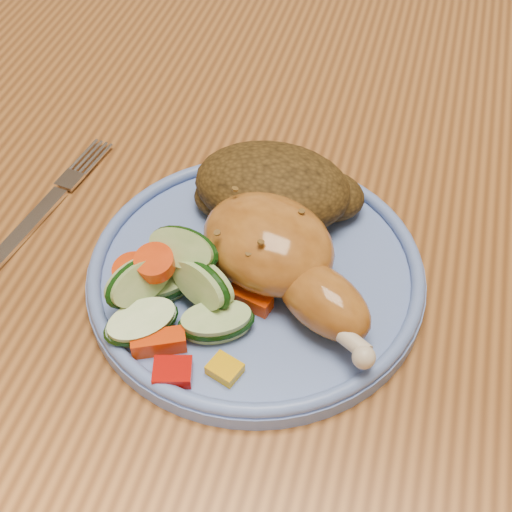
{
  "coord_description": "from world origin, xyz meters",
  "views": [
    {
      "loc": [
        0.05,
        -0.44,
        1.15
      ],
      "look_at": [
        -0.04,
        -0.12,
        0.78
      ],
      "focal_mm": 50.0,
      "sensor_mm": 36.0,
      "label": 1
    }
  ],
  "objects_px": {
    "chair_far": "(395,54)",
    "fork": "(38,215)",
    "plate": "(256,275)",
    "dining_table": "(331,252)"
  },
  "relations": [
    {
      "from": "chair_far",
      "to": "fork",
      "type": "bearing_deg",
      "value": -107.12
    },
    {
      "from": "chair_far",
      "to": "dining_table",
      "type": "bearing_deg",
      "value": -90.0
    },
    {
      "from": "plate",
      "to": "dining_table",
      "type": "bearing_deg",
      "value": 71.55
    },
    {
      "from": "dining_table",
      "to": "chair_far",
      "type": "bearing_deg",
      "value": 90.0
    },
    {
      "from": "plate",
      "to": "fork",
      "type": "height_order",
      "value": "plate"
    },
    {
      "from": "plate",
      "to": "fork",
      "type": "distance_m",
      "value": 0.18
    },
    {
      "from": "chair_far",
      "to": "plate",
      "type": "bearing_deg",
      "value": -93.06
    },
    {
      "from": "dining_table",
      "to": "fork",
      "type": "distance_m",
      "value": 0.26
    },
    {
      "from": "dining_table",
      "to": "chair_far",
      "type": "xyz_separation_m",
      "value": [
        0.0,
        0.63,
        -0.17
      ]
    },
    {
      "from": "dining_table",
      "to": "plate",
      "type": "xyz_separation_m",
      "value": [
        -0.04,
        -0.12,
        0.09
      ]
    }
  ]
}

